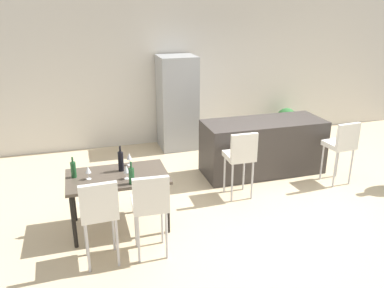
{
  "coord_description": "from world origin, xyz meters",
  "views": [
    {
      "loc": [
        -2.6,
        -5.12,
        2.82
      ],
      "look_at": [
        -1.06,
        0.08,
        0.85
      ],
      "focal_mm": 36.95,
      "sensor_mm": 36.0,
      "label": 1
    }
  ],
  "objects_px": {
    "bar_chair_left": "(241,154)",
    "dining_table": "(118,181)",
    "dining_chair_far": "(150,202)",
    "wine_bottle_corner": "(132,175)",
    "wine_glass_far": "(126,170)",
    "bar_chair_middle": "(342,143)",
    "wine_glass_left": "(129,156)",
    "potted_plant": "(286,120)",
    "wine_bottle_right": "(73,169)",
    "refrigerator": "(177,103)",
    "dining_chair_near": "(99,209)",
    "wine_glass_middle": "(88,170)",
    "wine_bottle_near": "(121,161)",
    "kitchen_island": "(263,147)"
  },
  "relations": [
    {
      "from": "dining_table",
      "to": "potted_plant",
      "type": "height_order",
      "value": "dining_table"
    },
    {
      "from": "wine_bottle_corner",
      "to": "wine_bottle_near",
      "type": "height_order",
      "value": "wine_bottle_near"
    },
    {
      "from": "wine_bottle_corner",
      "to": "wine_glass_far",
      "type": "xyz_separation_m",
      "value": [
        -0.04,
        0.16,
        0.02
      ]
    },
    {
      "from": "wine_bottle_near",
      "to": "dining_chair_far",
      "type": "bearing_deg",
      "value": -76.39
    },
    {
      "from": "bar_chair_middle",
      "to": "bar_chair_left",
      "type": "bearing_deg",
      "value": -179.99
    },
    {
      "from": "potted_plant",
      "to": "wine_bottle_corner",
      "type": "bearing_deg",
      "value": -141.52
    },
    {
      "from": "dining_chair_far",
      "to": "wine_bottle_right",
      "type": "xyz_separation_m",
      "value": [
        -0.8,
        0.84,
        0.15
      ]
    },
    {
      "from": "wine_glass_left",
      "to": "wine_glass_middle",
      "type": "bearing_deg",
      "value": -151.16
    },
    {
      "from": "dining_chair_near",
      "to": "wine_bottle_corner",
      "type": "xyz_separation_m",
      "value": [
        0.43,
        0.45,
        0.15
      ]
    },
    {
      "from": "dining_table",
      "to": "refrigerator",
      "type": "bearing_deg",
      "value": 61.42
    },
    {
      "from": "bar_chair_middle",
      "to": "wine_bottle_near",
      "type": "xyz_separation_m",
      "value": [
        -3.5,
        -0.19,
        0.18
      ]
    },
    {
      "from": "dining_chair_far",
      "to": "refrigerator",
      "type": "distance_m",
      "value": 3.7
    },
    {
      "from": "wine_glass_left",
      "to": "dining_chair_far",
      "type": "bearing_deg",
      "value": -85.33
    },
    {
      "from": "dining_chair_near",
      "to": "potted_plant",
      "type": "xyz_separation_m",
      "value": [
        4.24,
        3.48,
        -0.33
      ]
    },
    {
      "from": "wine_glass_middle",
      "to": "bar_chair_left",
      "type": "bearing_deg",
      "value": 8.8
    },
    {
      "from": "dining_chair_near",
      "to": "wine_glass_middle",
      "type": "xyz_separation_m",
      "value": [
        -0.07,
        0.73,
        0.17
      ]
    },
    {
      "from": "bar_chair_left",
      "to": "dining_table",
      "type": "xyz_separation_m",
      "value": [
        -1.83,
        -0.32,
        -0.03
      ]
    },
    {
      "from": "wine_bottle_corner",
      "to": "wine_glass_far",
      "type": "height_order",
      "value": "wine_bottle_corner"
    },
    {
      "from": "dining_chair_near",
      "to": "wine_bottle_right",
      "type": "xyz_separation_m",
      "value": [
        -0.24,
        0.84,
        0.15
      ]
    },
    {
      "from": "kitchen_island",
      "to": "bar_chair_left",
      "type": "relative_size",
      "value": 1.96
    },
    {
      "from": "dining_table",
      "to": "wine_glass_far",
      "type": "relative_size",
      "value": 7.28
    },
    {
      "from": "wine_bottle_near",
      "to": "refrigerator",
      "type": "height_order",
      "value": "refrigerator"
    },
    {
      "from": "wine_bottle_corner",
      "to": "kitchen_island",
      "type": "bearing_deg",
      "value": 29.89
    },
    {
      "from": "bar_chair_left",
      "to": "wine_bottle_right",
      "type": "relative_size",
      "value": 3.88
    },
    {
      "from": "bar_chair_middle",
      "to": "dining_chair_far",
      "type": "bearing_deg",
      "value": -161.97
    },
    {
      "from": "wine_glass_middle",
      "to": "refrigerator",
      "type": "bearing_deg",
      "value": 56.22
    },
    {
      "from": "wine_glass_middle",
      "to": "wine_glass_far",
      "type": "relative_size",
      "value": 1.0
    },
    {
      "from": "wine_glass_left",
      "to": "potted_plant",
      "type": "height_order",
      "value": "wine_glass_left"
    },
    {
      "from": "wine_glass_far",
      "to": "refrigerator",
      "type": "xyz_separation_m",
      "value": [
        1.39,
        2.88,
        0.06
      ]
    },
    {
      "from": "bar_chair_middle",
      "to": "refrigerator",
      "type": "height_order",
      "value": "refrigerator"
    },
    {
      "from": "refrigerator",
      "to": "potted_plant",
      "type": "relative_size",
      "value": 2.93
    },
    {
      "from": "bar_chair_left",
      "to": "dining_table",
      "type": "bearing_deg",
      "value": -169.97
    },
    {
      "from": "bar_chair_left",
      "to": "wine_bottle_right",
      "type": "height_order",
      "value": "bar_chair_left"
    },
    {
      "from": "bar_chair_left",
      "to": "wine_glass_left",
      "type": "xyz_separation_m",
      "value": [
        -1.64,
        -0.04,
        0.17
      ]
    },
    {
      "from": "wine_bottle_right",
      "to": "wine_bottle_corner",
      "type": "height_order",
      "value": "wine_bottle_corner"
    },
    {
      "from": "dining_table",
      "to": "wine_bottle_right",
      "type": "distance_m",
      "value": 0.56
    },
    {
      "from": "bar_chair_left",
      "to": "refrigerator",
      "type": "height_order",
      "value": "refrigerator"
    },
    {
      "from": "wine_glass_left",
      "to": "refrigerator",
      "type": "xyz_separation_m",
      "value": [
        1.3,
        2.46,
        0.06
      ]
    },
    {
      "from": "dining_chair_far",
      "to": "wine_bottle_corner",
      "type": "height_order",
      "value": "dining_chair_far"
    },
    {
      "from": "dining_table",
      "to": "dining_chair_near",
      "type": "xyz_separation_m",
      "value": [
        -0.28,
        -0.75,
        0.03
      ]
    },
    {
      "from": "potted_plant",
      "to": "wine_glass_far",
      "type": "bearing_deg",
      "value": -143.28
    },
    {
      "from": "wine_glass_left",
      "to": "potted_plant",
      "type": "bearing_deg",
      "value": 33.08
    },
    {
      "from": "dining_chair_far",
      "to": "wine_glass_middle",
      "type": "distance_m",
      "value": 0.98
    },
    {
      "from": "kitchen_island",
      "to": "dining_table",
      "type": "bearing_deg",
      "value": -156.77
    },
    {
      "from": "dining_chair_near",
      "to": "wine_bottle_corner",
      "type": "relative_size",
      "value": 3.7
    },
    {
      "from": "bar_chair_middle",
      "to": "refrigerator",
      "type": "relative_size",
      "value": 0.57
    },
    {
      "from": "dining_chair_far",
      "to": "wine_bottle_corner",
      "type": "distance_m",
      "value": 0.5
    },
    {
      "from": "potted_plant",
      "to": "bar_chair_middle",
      "type": "bearing_deg",
      "value": -99.12
    },
    {
      "from": "bar_chair_left",
      "to": "refrigerator",
      "type": "bearing_deg",
      "value": 97.92
    },
    {
      "from": "kitchen_island",
      "to": "potted_plant",
      "type": "height_order",
      "value": "kitchen_island"
    }
  ]
}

